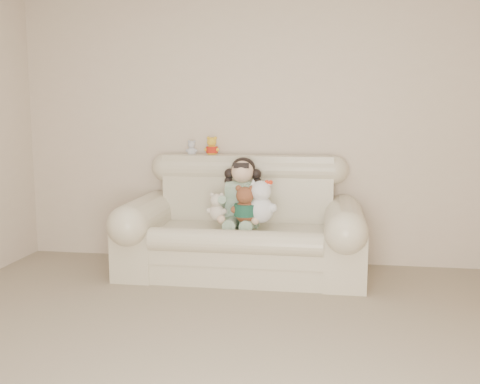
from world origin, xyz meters
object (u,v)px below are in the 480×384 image
Objects in this scene: seated_child at (243,191)px; cream_teddy at (217,204)px; brown_teddy at (245,201)px; sofa at (242,217)px; white_cat at (261,197)px.

seated_child is 2.19× the size of cream_teddy.
seated_child is at bearing 111.26° from brown_teddy.
seated_child is 1.67× the size of brown_teddy.
sofa is 5.67× the size of brown_teddy.
seated_child is (-0.01, 0.08, 0.21)m from sofa.
sofa is 0.26m from cream_teddy.
seated_child is at bearing 57.38° from cream_teddy.
white_cat is (0.18, -0.12, 0.20)m from sofa.
white_cat is at bearing 19.21° from brown_teddy.
seated_child is 1.43× the size of white_cat.
cream_teddy is at bearing 177.18° from brown_teddy.
white_cat is at bearing -33.84° from sofa.
seated_child reaches higher than sofa.
seated_child is at bearing 93.77° from sofa.
sofa is at bearing -84.74° from seated_child.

